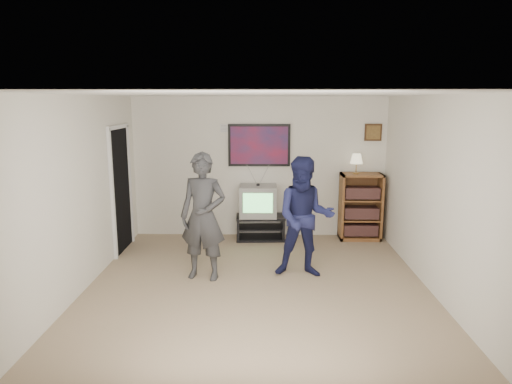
{
  "coord_description": "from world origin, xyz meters",
  "views": [
    {
      "loc": [
        0.09,
        -5.59,
        2.43
      ],
      "look_at": [
        -0.03,
        0.76,
        1.15
      ],
      "focal_mm": 32.0,
      "sensor_mm": 36.0,
      "label": 1
    }
  ],
  "objects_px": {
    "bookshelf": "(360,207)",
    "person_tall": "(203,217)",
    "media_stand": "(260,227)",
    "crt_television": "(258,201)",
    "person_short": "(305,217)"
  },
  "relations": [
    {
      "from": "bookshelf",
      "to": "person_tall",
      "type": "relative_size",
      "value": 0.67
    },
    {
      "from": "crt_television",
      "to": "person_short",
      "type": "height_order",
      "value": "person_short"
    },
    {
      "from": "media_stand",
      "to": "crt_television",
      "type": "distance_m",
      "value": 0.49
    },
    {
      "from": "bookshelf",
      "to": "person_short",
      "type": "relative_size",
      "value": 0.7
    },
    {
      "from": "person_tall",
      "to": "person_short",
      "type": "relative_size",
      "value": 1.04
    },
    {
      "from": "bookshelf",
      "to": "person_tall",
      "type": "bearing_deg",
      "value": -143.5
    },
    {
      "from": "person_tall",
      "to": "person_short",
      "type": "xyz_separation_m",
      "value": [
        1.39,
        0.11,
        -0.03
      ]
    },
    {
      "from": "bookshelf",
      "to": "person_short",
      "type": "xyz_separation_m",
      "value": [
        -1.14,
        -1.77,
        0.25
      ]
    },
    {
      "from": "media_stand",
      "to": "bookshelf",
      "type": "height_order",
      "value": "bookshelf"
    },
    {
      "from": "media_stand",
      "to": "crt_television",
      "type": "bearing_deg",
      "value": 177.33
    },
    {
      "from": "media_stand",
      "to": "crt_television",
      "type": "xyz_separation_m",
      "value": [
        -0.04,
        0.0,
        0.48
      ]
    },
    {
      "from": "person_short",
      "to": "crt_television",
      "type": "bearing_deg",
      "value": 114.46
    },
    {
      "from": "bookshelf",
      "to": "crt_television",
      "type": "bearing_deg",
      "value": -178.42
    },
    {
      "from": "crt_television",
      "to": "media_stand",
      "type": "bearing_deg",
      "value": -0.34
    },
    {
      "from": "media_stand",
      "to": "person_tall",
      "type": "xyz_separation_m",
      "value": [
        -0.77,
        -1.82,
        0.66
      ]
    }
  ]
}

